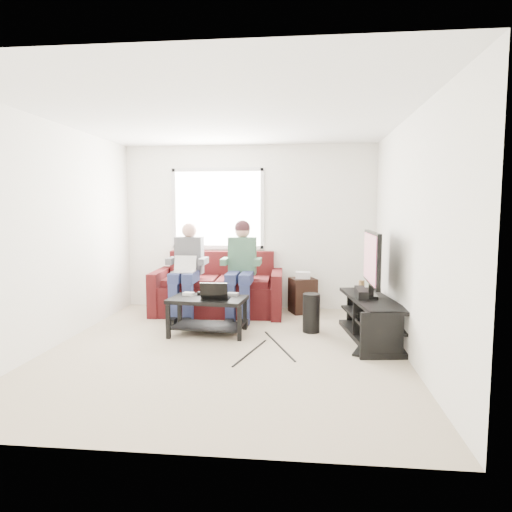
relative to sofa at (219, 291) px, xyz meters
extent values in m
plane|color=#C3B797|center=(0.42, -1.82, -0.34)|extent=(4.50, 4.50, 0.00)
plane|color=white|center=(0.42, -1.82, 2.26)|extent=(4.50, 4.50, 0.00)
plane|color=white|center=(0.42, 0.43, 0.96)|extent=(4.50, 0.00, 4.50)
plane|color=white|center=(0.42, -4.07, 0.96)|extent=(4.50, 0.00, 4.50)
plane|color=white|center=(-1.58, -1.82, 0.96)|extent=(0.00, 4.50, 4.50)
plane|color=white|center=(2.42, -1.82, 0.96)|extent=(0.00, 4.50, 4.50)
cube|color=white|center=(-0.08, 0.42, 1.26)|extent=(1.40, 0.01, 1.20)
cube|color=silver|center=(-0.08, 0.41, 1.26)|extent=(1.48, 0.04, 1.28)
cube|color=#4B1213|center=(0.00, -0.05, -0.11)|extent=(1.69, 0.94, 0.46)
cube|color=#4B1213|center=(0.00, 0.34, 0.35)|extent=(1.67, 0.26, 0.47)
cube|color=#4B1213|center=(-0.91, -0.05, -0.01)|extent=(0.19, 0.99, 0.65)
cube|color=#4B1213|center=(0.91, -0.05, -0.01)|extent=(0.19, 0.99, 0.65)
cube|color=#4B1213|center=(-0.40, -0.07, 0.17)|extent=(0.79, 0.79, 0.10)
cube|color=#4B1213|center=(0.40, -0.07, 0.17)|extent=(0.79, 0.79, 0.10)
cube|color=navy|center=(-0.50, -0.53, 0.29)|extent=(0.16, 0.45, 0.14)
cube|color=navy|center=(-0.30, -0.53, 0.29)|extent=(0.16, 0.45, 0.14)
cube|color=navy|center=(-0.50, -0.71, -0.06)|extent=(0.13, 0.13, 0.56)
cube|color=navy|center=(-0.30, -0.71, -0.06)|extent=(0.13, 0.13, 0.56)
cube|color=#525256|center=(-0.40, -0.20, 0.57)|extent=(0.40, 0.22, 0.55)
sphere|color=tan|center=(-0.40, -0.18, 0.94)|extent=(0.22, 0.22, 0.22)
cube|color=navy|center=(0.30, -0.53, 0.29)|extent=(0.16, 0.45, 0.14)
cube|color=navy|center=(0.50, -0.53, 0.29)|extent=(0.16, 0.45, 0.14)
cube|color=navy|center=(0.30, -0.71, -0.06)|extent=(0.13, 0.13, 0.56)
cube|color=navy|center=(0.50, -0.71, -0.06)|extent=(0.13, 0.13, 0.56)
cube|color=#535656|center=(0.40, -0.20, 0.57)|extent=(0.40, 0.22, 0.55)
sphere|color=tan|center=(0.40, -0.18, 0.94)|extent=(0.22, 0.22, 0.22)
sphere|color=#33191D|center=(0.40, -0.18, 0.98)|extent=(0.23, 0.23, 0.23)
cube|color=black|center=(0.09, -1.21, 0.11)|extent=(1.00, 0.67, 0.05)
cube|color=black|center=(0.09, -1.21, -0.23)|extent=(0.92, 0.59, 0.02)
cube|color=black|center=(-0.35, -1.47, -0.13)|extent=(0.05, 0.05, 0.42)
cube|color=black|center=(0.53, -1.47, -0.13)|extent=(0.05, 0.05, 0.42)
cube|color=black|center=(-0.35, -0.95, -0.13)|extent=(0.05, 0.05, 0.42)
cube|color=black|center=(0.53, -0.95, -0.13)|extent=(0.05, 0.05, 0.42)
cube|color=silver|center=(-0.19, -1.09, 0.16)|extent=(0.16, 0.12, 0.04)
cube|color=black|center=(-0.01, -1.03, 0.16)|extent=(0.14, 0.09, 0.04)
cube|color=gray|center=(0.39, -1.06, 0.16)|extent=(0.15, 0.11, 0.04)
cube|color=black|center=(2.14, -1.25, 0.16)|extent=(0.67, 1.59, 0.04)
cube|color=black|center=(2.14, -1.25, -0.08)|extent=(0.62, 1.53, 0.03)
cube|color=black|center=(2.14, -1.25, -0.31)|extent=(0.67, 1.59, 0.06)
cube|color=black|center=(2.14, -2.00, -0.08)|extent=(0.46, 0.10, 0.51)
cube|color=black|center=(2.14, -0.50, -0.08)|extent=(0.46, 0.10, 0.51)
cube|color=black|center=(2.14, -1.15, 0.20)|extent=(0.12, 0.40, 0.04)
cube|color=black|center=(2.14, -1.15, 0.28)|extent=(0.06, 0.06, 0.12)
cube|color=black|center=(2.14, -1.15, 0.66)|extent=(0.05, 1.10, 0.65)
cube|color=#E43579|center=(2.11, -1.15, 0.66)|extent=(0.01, 1.01, 0.58)
cube|color=black|center=(2.02, -1.15, 0.23)|extent=(0.12, 0.50, 0.10)
cylinder|color=#9B7342|center=(2.09, -0.62, 0.24)|extent=(0.08, 0.08, 0.12)
cube|color=silver|center=(2.14, -1.65, -0.04)|extent=(0.30, 0.22, 0.06)
cube|color=gray|center=(2.14, -0.95, -0.03)|extent=(0.34, 0.26, 0.08)
cube|color=black|center=(2.14, -1.30, -0.03)|extent=(0.38, 0.30, 0.07)
cylinder|color=black|center=(1.41, -0.98, -0.09)|extent=(0.22, 0.22, 0.50)
cube|color=black|center=(1.97, -1.74, -0.33)|extent=(0.27, 0.45, 0.02)
cube|color=black|center=(1.29, 0.13, -0.07)|extent=(0.36, 0.36, 0.54)
cube|color=silver|center=(1.29, 0.13, 0.25)|extent=(0.22, 0.18, 0.10)
camera|label=1|loc=(1.30, -6.84, 1.27)|focal=32.00mm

